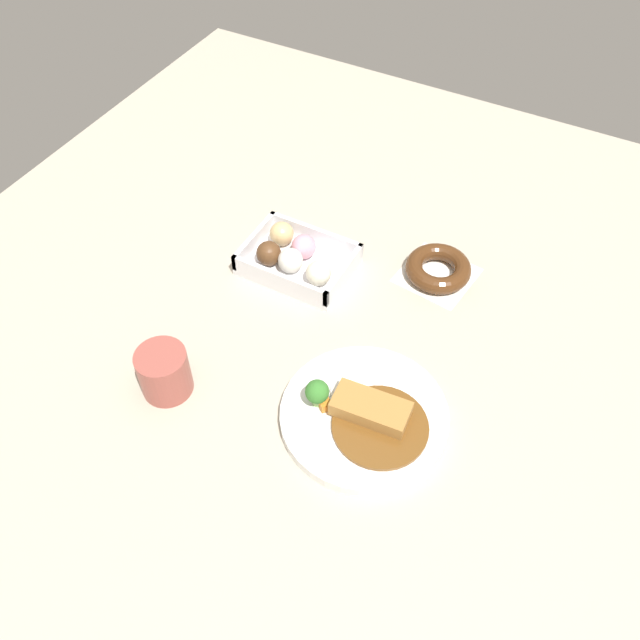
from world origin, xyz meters
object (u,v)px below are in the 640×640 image
chocolate_ring_donut (438,269)px  coffee_mug (164,372)px  curry_plate (364,415)px  donut_box (296,258)px

chocolate_ring_donut → coffee_mug: 0.50m
curry_plate → coffee_mug: 0.30m
chocolate_ring_donut → coffee_mug: coffee_mug is taller
chocolate_ring_donut → coffee_mug: size_ratio=1.72×
curry_plate → coffee_mug: size_ratio=3.15×
donut_box → coffee_mug: bearing=-97.8°
curry_plate → chocolate_ring_donut: 0.33m
curry_plate → chocolate_ring_donut: curry_plate is taller
donut_box → chocolate_ring_donut: donut_box is taller
coffee_mug → donut_box: bearing=82.2°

